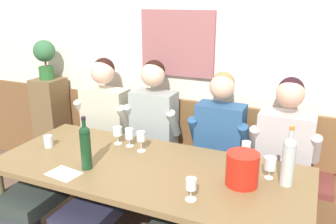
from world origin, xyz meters
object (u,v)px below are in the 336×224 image
Objects in this scene: wall_bench at (185,176)px; person_left_seat at (277,181)px; dining_table at (148,176)px; wine_glass_by_bottle at (141,137)px; wine_glass_center_rear at (129,135)px; wine_glass_left_end at (118,132)px; wine_glass_right_end at (270,164)px; water_tumbler_right at (48,141)px; person_right_seat at (205,169)px; wine_bottle_amber_mid at (86,146)px; person_center_left_seat at (82,142)px; potted_plant at (45,56)px; wine_glass_near_bucket at (246,148)px; person_center_right_seat at (134,151)px; wine_glass_center_front at (191,185)px; ice_bucket at (242,169)px; wine_bottle_green_tall at (288,160)px.

wall_bench is 0.96m from person_left_seat.
dining_table is 13.88× the size of wine_glass_by_bottle.
wine_glass_center_rear is 0.11m from wine_glass_left_end.
wine_glass_by_bottle is 1.08× the size of wine_glass_right_end.
water_tumbler_right is at bearing -155.05° from wine_glass_center_rear.
wine_bottle_amber_mid is at bearing -141.88° from person_right_seat.
wine_glass_left_end is (0.42, -0.09, 0.20)m from person_center_left_seat.
wall_bench is 1.10m from wine_glass_right_end.
potted_plant is (-1.52, 0.77, 0.62)m from dining_table.
wine_glass_near_bucket is 1.03× the size of wine_glass_right_end.
person_center_right_seat reaches higher than wine_bottle_amber_mid.
wine_glass_center_rear is 0.98× the size of wine_glass_near_bucket.
wine_glass_left_end is at bearing -173.36° from person_right_seat.
dining_table is 15.94× the size of wine_glass_center_front.
dining_table is at bearing -156.87° from person_left_seat.
wall_bench is 0.82m from wine_glass_left_end.
potted_plant reaches higher than wall_bench.
wine_glass_center_front is at bearing -11.36° from water_tumbler_right.
wine_glass_right_end is (0.47, -0.16, 0.21)m from person_right_seat.
wine_glass_center_rear reaches higher than wine_glass_center_front.
wine_glass_center_rear is (-1.10, -0.10, 0.20)m from person_left_seat.
ice_bucket is 0.81m from wine_glass_by_bottle.
wine_glass_left_end is (-0.03, 0.44, -0.06)m from wine_bottle_amber_mid.
wine_bottle_green_tall is at bearing 14.30° from wine_bottle_amber_mid.
wall_bench is at bearing 25.69° from person_center_left_seat.
wine_glass_by_bottle is 0.74m from wine_glass_center_front.
person_right_seat is 14.85× the size of water_tumbler_right.
person_left_seat reaches higher than person_right_seat.
wine_glass_center_front reaches higher than water_tumbler_right.
potted_plant is (-2.15, 0.74, 0.44)m from ice_bucket.
wall_bench is 1.81× the size of person_center_left_seat.
potted_plant reaches higher than water_tumbler_right.
person_left_seat is 9.32× the size of wine_glass_center_rear.
wine_glass_center_rear is (0.08, 0.44, -0.07)m from wine_bottle_amber_mid.
water_tumbler_right is at bearing -95.69° from person_center_left_seat.
person_left_seat reaches higher than wine_glass_by_bottle.
person_right_seat is 9.23× the size of wine_glass_center_rear.
dining_table is at bearing -26.72° from potted_plant.
person_right_seat reaches higher than ice_bucket.
wine_glass_center_front is at bearing -127.96° from ice_bucket.
potted_plant is (-1.93, 1.03, 0.45)m from wine_glass_center_front.
water_tumbler_right is (-0.45, -0.27, -0.05)m from wine_glass_left_end.
wall_bench is 18.18× the size of wine_glass_center_front.
wine_bottle_amber_mid is 2.56× the size of wine_glass_right_end.
wine_glass_by_bottle is at bearing 62.77° from wine_bottle_amber_mid.
wine_glass_right_end is 1.59× the size of water_tumbler_right.
wine_glass_by_bottle is (-1.04, 0.08, -0.06)m from wine_bottle_green_tall.
person_center_right_seat is 0.21m from wine_glass_center_rear.
person_left_seat is at bearing 61.11° from ice_bucket.
wine_glass_left_end is 0.98× the size of wine_glass_right_end.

